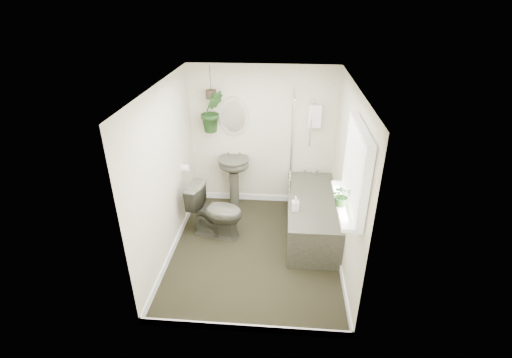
{
  "coord_description": "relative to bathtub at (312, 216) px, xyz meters",
  "views": [
    {
      "loc": [
        0.35,
        -4.15,
        3.29
      ],
      "look_at": [
        0.0,
        0.15,
        1.05
      ],
      "focal_mm": 26.0,
      "sensor_mm": 36.0,
      "label": 1
    }
  ],
  "objects": [
    {
      "name": "oval_mirror",
      "position": [
        -1.25,
        0.87,
        1.21
      ],
      "size": [
        0.46,
        0.03,
        0.62
      ],
      "primitive_type": "ellipsoid",
      "color": "#B0A69A",
      "rests_on": "wall_back"
    },
    {
      "name": "soap_bottle",
      "position": [
        -0.27,
        -0.33,
        0.39
      ],
      "size": [
        0.11,
        0.11,
        0.21
      ],
      "primitive_type": "imported",
      "rotation": [
        0.0,
        0.0,
        0.13
      ],
      "color": "#292221",
      "rests_on": "bathtub"
    },
    {
      "name": "wall_left",
      "position": [
        -1.96,
        -0.5,
        0.86
      ],
      "size": [
        0.02,
        2.8,
        2.3
      ],
      "primitive_type": "cube",
      "color": "#EAE5C4",
      "rests_on": "ground"
    },
    {
      "name": "bathtub",
      "position": [
        0.0,
        0.0,
        0.0
      ],
      "size": [
        0.72,
        1.72,
        0.58
      ],
      "primitive_type": null,
      "color": "#3D3E32",
      "rests_on": "floor"
    },
    {
      "name": "shower_box",
      "position": [
        0.0,
        0.84,
        1.26
      ],
      "size": [
        0.2,
        0.1,
        0.35
      ],
      "primitive_type": "cube",
      "color": "white",
      "rests_on": "wall_back"
    },
    {
      "name": "wall_front",
      "position": [
        -0.8,
        -1.91,
        0.86
      ],
      "size": [
        2.3,
        0.02,
        2.3
      ],
      "primitive_type": "cube",
      "color": "#EAE5C4",
      "rests_on": "ground"
    },
    {
      "name": "skirting",
      "position": [
        -0.8,
        -0.5,
        -0.24
      ],
      "size": [
        2.3,
        2.8,
        0.1
      ],
      "primitive_type": "cube",
      "color": "white",
      "rests_on": "floor"
    },
    {
      "name": "hanging_plant",
      "position": [
        -1.56,
        0.75,
        1.32
      ],
      "size": [
        0.44,
        0.4,
        0.65
      ],
      "primitive_type": "imported",
      "rotation": [
        0.0,
        0.0,
        0.4
      ],
      "color": "black",
      "rests_on": "ceiling"
    },
    {
      "name": "window_recess",
      "position": [
        0.29,
        -1.2,
        1.36
      ],
      "size": [
        0.08,
        1.0,
        0.9
      ],
      "primitive_type": "cube",
      "color": "white",
      "rests_on": "wall_right"
    },
    {
      "name": "toilet",
      "position": [
        -1.4,
        -0.16,
        0.11
      ],
      "size": [
        0.86,
        0.6,
        0.8
      ],
      "primitive_type": "imported",
      "rotation": [
        0.0,
        0.0,
        1.36
      ],
      "color": "#3D3E32",
      "rests_on": "floor"
    },
    {
      "name": "bath_screen",
      "position": [
        -0.33,
        0.49,
        0.99
      ],
      "size": [
        0.04,
        0.72,
        1.4
      ],
      "primitive_type": null,
      "color": "silver",
      "rests_on": "bathtub"
    },
    {
      "name": "hanging_pot",
      "position": [
        -1.56,
        0.75,
        1.58
      ],
      "size": [
        0.16,
        0.16,
        0.12
      ],
      "primitive_type": "cylinder",
      "color": "#3A2C20",
      "rests_on": "ceiling"
    },
    {
      "name": "sill_plant",
      "position": [
        0.17,
        -1.26,
        1.08
      ],
      "size": [
        0.22,
        0.19,
        0.24
      ],
      "primitive_type": "imported",
      "rotation": [
        0.0,
        0.0,
        0.05
      ],
      "color": "black",
      "rests_on": "window_sill"
    },
    {
      "name": "pedestal_sink",
      "position": [
        -1.25,
        0.71,
        0.14
      ],
      "size": [
        0.58,
        0.53,
        0.86
      ],
      "primitive_type": null,
      "rotation": [
        0.0,
        0.0,
        -0.21
      ],
      "color": "#3D3E32",
      "rests_on": "floor"
    },
    {
      "name": "wall_right",
      "position": [
        0.36,
        -0.5,
        0.86
      ],
      "size": [
        0.02,
        2.8,
        2.3
      ],
      "primitive_type": "cube",
      "color": "#EAE5C4",
      "rests_on": "ground"
    },
    {
      "name": "wall_back",
      "position": [
        -0.8,
        0.91,
        0.86
      ],
      "size": [
        2.3,
        0.02,
        2.3
      ],
      "primitive_type": "cube",
      "color": "#EAE5C4",
      "rests_on": "ground"
    },
    {
      "name": "toilet_roll_holder",
      "position": [
        -1.9,
        0.2,
        0.61
      ],
      "size": [
        0.11,
        0.11,
        0.11
      ],
      "primitive_type": "cylinder",
      "rotation": [
        0.0,
        1.57,
        0.0
      ],
      "color": "white",
      "rests_on": "wall_left"
    },
    {
      "name": "window_sill",
      "position": [
        0.22,
        -1.2,
        0.94
      ],
      "size": [
        0.18,
        1.0,
        0.04
      ],
      "primitive_type": "cube",
      "color": "white",
      "rests_on": "wall_right"
    },
    {
      "name": "ceiling",
      "position": [
        -0.8,
        -0.5,
        2.02
      ],
      "size": [
        2.3,
        2.8,
        0.02
      ],
      "primitive_type": "cube",
      "color": "white",
      "rests_on": "ground"
    },
    {
      "name": "window_blinds",
      "position": [
        0.24,
        -1.2,
        1.36
      ],
      "size": [
        0.01,
        0.86,
        0.76
      ],
      "primitive_type": "cube",
      "color": "white",
      "rests_on": "wall_right"
    },
    {
      "name": "wall_sconce",
      "position": [
        -1.65,
        0.86,
        1.11
      ],
      "size": [
        0.04,
        0.04,
        0.22
      ],
      "primitive_type": "cylinder",
      "color": "black",
      "rests_on": "wall_back"
    },
    {
      "name": "floor",
      "position": [
        -0.8,
        -0.5,
        -0.3
      ],
      "size": [
        2.3,
        2.8,
        0.02
      ],
      "primitive_type": "cube",
      "color": "black",
      "rests_on": "ground"
    }
  ]
}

